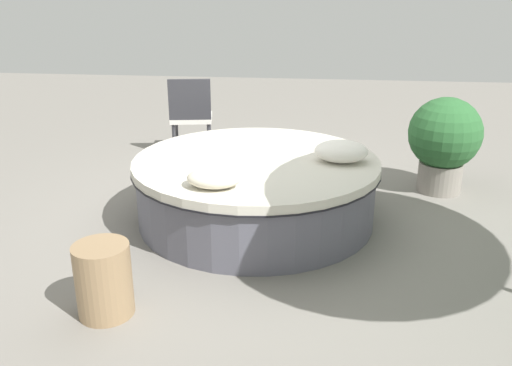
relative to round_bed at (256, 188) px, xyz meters
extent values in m
plane|color=gray|center=(0.00, 0.00, -0.30)|extent=(16.00, 16.00, 0.00)
cylinder|color=#595966|center=(0.00, 0.00, -0.05)|extent=(2.16, 2.16, 0.51)
cylinder|color=black|center=(0.00, 0.00, 0.21)|extent=(2.23, 2.23, 0.01)
cylinder|color=beige|center=(0.00, 0.00, 0.25)|extent=(2.22, 2.22, 0.08)
ellipsoid|color=beige|center=(-0.24, -0.75, 0.36)|extent=(0.42, 0.32, 0.14)
ellipsoid|color=white|center=(0.76, 0.00, 0.38)|extent=(0.47, 0.36, 0.19)
cylinder|color=#333338|center=(-1.33, 2.22, -0.09)|extent=(0.04, 0.04, 0.42)
cylinder|color=#333338|center=(-0.90, 2.29, -0.09)|extent=(0.04, 0.04, 0.42)
cylinder|color=#333338|center=(-1.26, 1.81, -0.09)|extent=(0.04, 0.04, 0.42)
cylinder|color=#333338|center=(-0.83, 1.88, -0.09)|extent=(0.04, 0.04, 0.42)
cube|color=white|center=(-1.08, 2.05, 0.15)|extent=(0.60, 0.58, 0.06)
cube|color=#333338|center=(-1.04, 1.83, 0.43)|extent=(0.52, 0.15, 0.50)
cylinder|color=gray|center=(1.84, 0.94, -0.15)|extent=(0.45, 0.45, 0.31)
sphere|color=#2D6633|center=(1.84, 0.94, 0.33)|extent=(0.74, 0.74, 0.74)
cylinder|color=#997A56|center=(-0.81, -1.65, -0.05)|extent=(0.37, 0.37, 0.50)
camera|label=1|loc=(0.54, -4.57, 1.76)|focal=37.54mm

